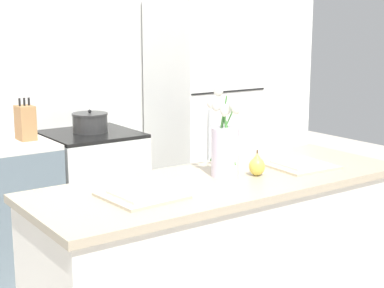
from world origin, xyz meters
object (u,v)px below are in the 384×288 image
object	(u,v)px
stove_range	(93,195)
refrigerator	(203,116)
cooking_pot	(90,122)
pear_figurine	(257,165)
knife_block	(25,123)
plate_setting_left	(142,195)
flower_vase	(225,143)
plate_setting_right	(300,165)

from	to	relation	value
stove_range	refrigerator	xyz separation A→B (m)	(0.95, 0.00, 0.47)
cooking_pot	pear_figurine	bearing A→B (deg)	-88.02
knife_block	pear_figurine	bearing A→B (deg)	-72.65
stove_range	cooking_pot	world-z (taller)	cooking_pot
stove_range	refrigerator	world-z (taller)	refrigerator
plate_setting_left	cooking_pot	distance (m)	1.74
stove_range	flower_vase	distance (m)	1.69
pear_figurine	plate_setting_right	bearing A→B (deg)	1.55
refrigerator	flower_vase	world-z (taller)	refrigerator
flower_vase	cooking_pot	bearing A→B (deg)	87.38
refrigerator	knife_block	world-z (taller)	refrigerator
cooking_pot	knife_block	bearing A→B (deg)	-178.18
refrigerator	plate_setting_right	world-z (taller)	refrigerator
pear_figurine	plate_setting_left	world-z (taller)	pear_figurine
plate_setting_right	knife_block	bearing A→B (deg)	116.08
plate_setting_left	cooking_pot	world-z (taller)	cooking_pot
cooking_pot	flower_vase	bearing A→B (deg)	-92.62
pear_figurine	refrigerator	bearing A→B (deg)	61.64
flower_vase	knife_block	world-z (taller)	flower_vase
refrigerator	cooking_pot	size ratio (longest dim) A/B	7.54
pear_figurine	knife_block	distance (m)	1.72
refrigerator	flower_vase	size ratio (longest dim) A/B	4.24
refrigerator	pear_figurine	distance (m)	1.87
pear_figurine	cooking_pot	distance (m)	1.66
stove_range	cooking_pot	xyz separation A→B (m)	(0.01, 0.02, 0.51)
stove_range	knife_block	size ratio (longest dim) A/B	3.30
stove_range	cooking_pot	size ratio (longest dim) A/B	3.65
pear_figurine	plate_setting_right	xyz separation A→B (m)	(0.29, 0.01, -0.04)
plate_setting_left	plate_setting_right	xyz separation A→B (m)	(0.90, 0.00, 0.00)
pear_figurine	plate_setting_right	world-z (taller)	pear_figurine
flower_vase	knife_block	xyz separation A→B (m)	(-0.38, 1.57, -0.08)
plate_setting_right	cooking_pot	xyz separation A→B (m)	(-0.34, 1.65, 0.02)
plate_setting_right	plate_setting_left	bearing A→B (deg)	180.00
stove_range	flower_vase	size ratio (longest dim) A/B	2.06
refrigerator	pear_figurine	bearing A→B (deg)	-118.36
refrigerator	flower_vase	bearing A→B (deg)	-123.01
plate_setting_left	plate_setting_right	distance (m)	0.90
refrigerator	plate_setting_right	size ratio (longest dim) A/B	5.90
flower_vase	plate_setting_right	world-z (taller)	flower_vase
flower_vase	knife_block	size ratio (longest dim) A/B	1.61
cooking_pot	plate_setting_left	bearing A→B (deg)	-108.64
stove_range	flower_vase	world-z (taller)	flower_vase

